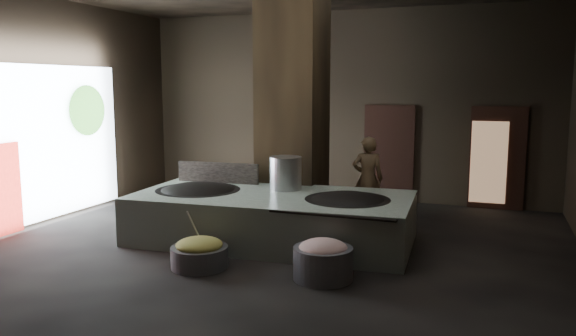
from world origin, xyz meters
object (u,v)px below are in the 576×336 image
at_px(cook, 368,179).
at_px(meat_basin, 323,263).
at_px(hearth_platform, 272,218).
at_px(stock_pot, 286,174).
at_px(wok_right, 347,205).
at_px(wok_left, 198,195).
at_px(veg_basin, 200,257).

xyz_separation_m(cook, meat_basin, (0.18, -3.73, -0.63)).
xyz_separation_m(hearth_platform, stock_pot, (0.05, 0.55, 0.71)).
height_order(hearth_platform, meat_basin, hearth_platform).
bearing_deg(stock_pot, wok_right, -21.04).
relative_size(hearth_platform, stock_pot, 7.67).
bearing_deg(stock_pot, wok_left, -158.20).
height_order(wok_right, stock_pot, stock_pot).
relative_size(cook, veg_basin, 1.98).
relative_size(veg_basin, meat_basin, 1.02).
distance_m(stock_pot, cook, 2.00).
bearing_deg(hearth_platform, stock_pot, 81.59).
bearing_deg(wok_left, wok_right, 2.05).
bearing_deg(meat_basin, veg_basin, -175.92).
bearing_deg(meat_basin, stock_pot, 122.50).
distance_m(wok_right, meat_basin, 1.73).
relative_size(wok_left, cook, 0.88).
height_order(hearth_platform, wok_left, wok_left).
xyz_separation_m(stock_pot, veg_basin, (-0.54, -2.29, -0.97)).
height_order(wok_left, wok_right, wok_left).
height_order(hearth_platform, cook, cook).
bearing_deg(meat_basin, hearth_platform, 131.58).
bearing_deg(wok_right, stock_pot, 158.96).
xyz_separation_m(hearth_platform, cook, (1.24, 2.13, 0.44)).
xyz_separation_m(veg_basin, meat_basin, (1.92, 0.14, 0.07)).
height_order(wok_left, stock_pot, stock_pot).
relative_size(hearth_platform, wok_left, 3.17).
height_order(hearth_platform, wok_right, wok_right).
bearing_deg(meat_basin, wok_right, 92.45).
bearing_deg(veg_basin, wok_right, 44.10).
bearing_deg(hearth_platform, meat_basin, -51.64).
distance_m(wok_right, cook, 2.09).
height_order(hearth_platform, veg_basin, hearth_platform).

